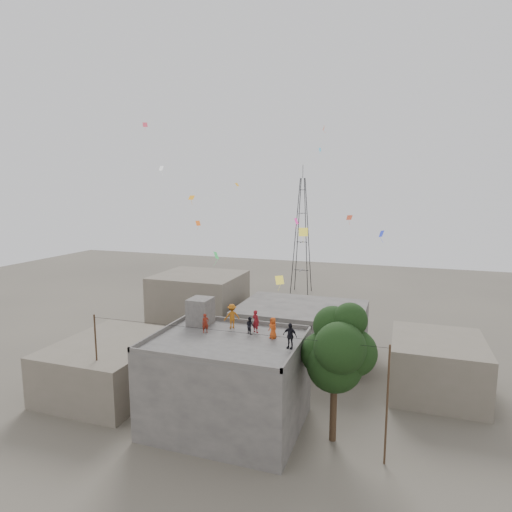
# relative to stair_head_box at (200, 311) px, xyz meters

# --- Properties ---
(ground) EXTENTS (140.00, 140.00, 0.00)m
(ground) POSITION_rel_stair_head_box_xyz_m (3.20, -2.60, -7.10)
(ground) COLOR #4E4940
(ground) RESTS_ON ground
(main_building) EXTENTS (10.00, 8.00, 6.10)m
(main_building) POSITION_rel_stair_head_box_xyz_m (3.20, -2.60, -4.05)
(main_building) COLOR #4F4C4A
(main_building) RESTS_ON ground
(parapet) EXTENTS (10.00, 8.00, 0.30)m
(parapet) POSITION_rel_stair_head_box_xyz_m (3.20, -2.60, -0.85)
(parapet) COLOR #4F4C4A
(parapet) RESTS_ON main_building
(stair_head_box) EXTENTS (1.60, 1.80, 2.00)m
(stair_head_box) POSITION_rel_stair_head_box_xyz_m (0.00, 0.00, 0.00)
(stair_head_box) COLOR #4F4C4A
(stair_head_box) RESTS_ON main_building
(neighbor_west) EXTENTS (8.00, 10.00, 4.00)m
(neighbor_west) POSITION_rel_stair_head_box_xyz_m (-7.80, -0.60, -5.10)
(neighbor_west) COLOR #6A6354
(neighbor_west) RESTS_ON ground
(neighbor_north) EXTENTS (12.00, 9.00, 5.00)m
(neighbor_north) POSITION_rel_stair_head_box_xyz_m (5.20, 11.40, -4.60)
(neighbor_north) COLOR #4F4C4A
(neighbor_north) RESTS_ON ground
(neighbor_northwest) EXTENTS (9.00, 8.00, 7.00)m
(neighbor_northwest) POSITION_rel_stair_head_box_xyz_m (-6.80, 13.40, -3.60)
(neighbor_northwest) COLOR #6A6354
(neighbor_northwest) RESTS_ON ground
(neighbor_east) EXTENTS (7.00, 8.00, 4.40)m
(neighbor_east) POSITION_rel_stair_head_box_xyz_m (17.20, 7.40, -4.90)
(neighbor_east) COLOR #6A6354
(neighbor_east) RESTS_ON ground
(tree) EXTENTS (4.90, 4.60, 9.10)m
(tree) POSITION_rel_stair_head_box_xyz_m (10.57, -2.00, -1.00)
(tree) COLOR black
(tree) RESTS_ON ground
(utility_line) EXTENTS (20.12, 0.62, 7.40)m
(utility_line) POSITION_rel_stair_head_box_xyz_m (3.70, -3.85, -3.27)
(utility_line) COLOR black
(utility_line) RESTS_ON ground
(transmission_tower) EXTENTS (2.97, 2.97, 20.01)m
(transmission_tower) POSITION_rel_stair_head_box_xyz_m (-0.80, 37.40, 1.97)
(transmission_tower) COLOR black
(transmission_tower) RESTS_ON ground
(person_red_adult) EXTENTS (0.70, 0.59, 1.62)m
(person_red_adult) POSITION_rel_stair_head_box_xyz_m (4.53, -0.41, -0.19)
(person_red_adult) COLOR maroon
(person_red_adult) RESTS_ON main_building
(person_orange_child) EXTENTS (0.85, 0.80, 1.47)m
(person_orange_child) POSITION_rel_stair_head_box_xyz_m (6.04, -1.22, -0.27)
(person_orange_child) COLOR #CB4A17
(person_orange_child) RESTS_ON main_building
(person_dark_child) EXTENTS (0.75, 0.71, 1.22)m
(person_dark_child) POSITION_rel_stair_head_box_xyz_m (4.24, -0.83, -0.39)
(person_dark_child) COLOR black
(person_dark_child) RESTS_ON main_building
(person_dark_adult) EXTENTS (1.04, 0.62, 1.66)m
(person_dark_adult) POSITION_rel_stair_head_box_xyz_m (7.60, -2.64, -0.17)
(person_dark_adult) COLOR black
(person_dark_adult) RESTS_ON main_building
(person_orange_adult) EXTENTS (1.33, 1.22, 1.80)m
(person_orange_adult) POSITION_rel_stair_head_box_xyz_m (2.57, -0.05, -0.10)
(person_orange_adult) COLOR #AB5A13
(person_orange_adult) RESTS_ON main_building
(person_red_child) EXTENTS (0.59, 0.58, 1.37)m
(person_red_child) POSITION_rel_stair_head_box_xyz_m (1.19, -1.64, -0.31)
(person_red_child) COLOR maroon
(person_red_child) RESTS_ON main_building
(kites) EXTENTS (20.25, 16.81, 11.49)m
(kites) POSITION_rel_stair_head_box_xyz_m (4.11, 3.28, 7.51)
(kites) COLOR orange
(kites) RESTS_ON ground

